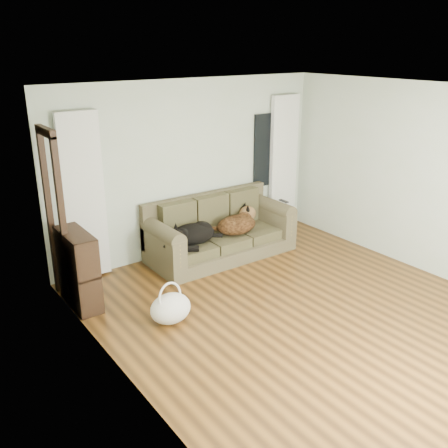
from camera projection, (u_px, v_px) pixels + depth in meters
floor at (302, 313)px, 6.02m from camera, size 5.00×5.00×0.00m
ceiling at (316, 91)px, 5.13m from camera, size 5.00×5.00×0.00m
wall_back at (191, 168)px, 7.49m from camera, size 4.50×0.04×2.60m
wall_left at (123, 258)px, 4.35m from camera, size 0.04×5.00×2.60m
wall_right at (427, 180)px, 6.80m from camera, size 0.04×5.00×2.60m
curtain_left at (84, 198)px, 6.55m from camera, size 0.55×0.08×2.25m
curtain_right at (283, 163)px, 8.46m from camera, size 0.55×0.08×2.25m
window_pane at (266, 150)px, 8.22m from camera, size 0.50×0.03×1.20m
door_casing at (56, 220)px, 6.03m from camera, size 0.07×0.60×2.10m
sofa at (221, 228)px, 7.48m from camera, size 2.21×0.96×0.90m
dog_black_lab at (191, 236)px, 7.11m from camera, size 0.72×0.52×0.29m
dog_shepherd at (238, 223)px, 7.55m from camera, size 0.71×0.52×0.30m
tv_remote at (284, 201)px, 7.82m from camera, size 0.05×0.17×0.02m
tote_bag at (171, 310)px, 5.77m from camera, size 0.53×0.44×0.36m
bookshelf at (78, 268)px, 6.05m from camera, size 0.37×0.79×0.95m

